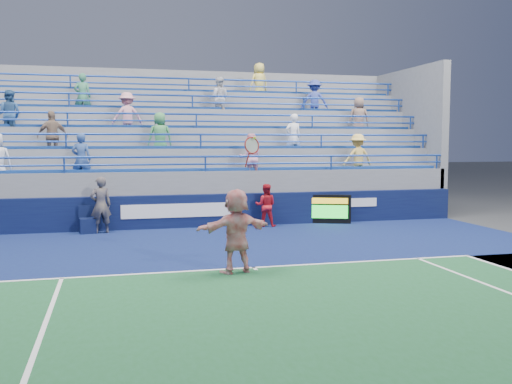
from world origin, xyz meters
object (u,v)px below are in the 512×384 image
object	(u,v)px
serve_speed_board	(330,209)
line_judge	(101,205)
ball_girl	(266,205)
judge_chair	(87,225)
tennis_player	(236,231)

from	to	relation	value
serve_speed_board	line_judge	size ratio (longest dim) A/B	0.80
serve_speed_board	ball_girl	world-z (taller)	ball_girl
ball_girl	line_judge	bearing A→B (deg)	20.19
judge_chair	tennis_player	size ratio (longest dim) A/B	0.29
serve_speed_board	line_judge	bearing A→B (deg)	-178.10
line_judge	ball_girl	xyz separation A→B (m)	(5.33, 0.11, -0.17)
judge_chair	tennis_player	world-z (taller)	tennis_player
tennis_player	ball_girl	bearing A→B (deg)	69.46
judge_chair	tennis_player	xyz separation A→B (m)	(3.34, -6.40, 0.65)
serve_speed_board	tennis_player	bearing A→B (deg)	-125.96
judge_chair	ball_girl	bearing A→B (deg)	0.00
tennis_player	ball_girl	distance (m)	6.84
tennis_player	line_judge	world-z (taller)	tennis_player
serve_speed_board	tennis_player	xyz separation A→B (m)	(-4.75, -6.55, 0.42)
serve_speed_board	tennis_player	distance (m)	8.10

